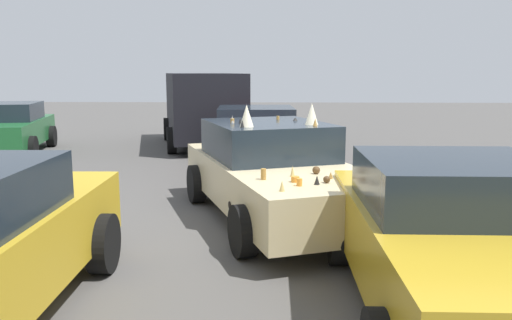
# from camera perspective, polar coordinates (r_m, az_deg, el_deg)

# --- Properties ---
(ground_plane) EXTENTS (60.00, 60.00, 0.00)m
(ground_plane) POSITION_cam_1_polar(r_m,az_deg,el_deg) (7.83, 2.21, -6.52)
(ground_plane) COLOR #514F4C
(art_car_decorated) EXTENTS (4.79, 3.20, 1.73)m
(art_car_decorated) POSITION_cam_1_polar(r_m,az_deg,el_deg) (7.75, 2.01, -1.29)
(art_car_decorated) COLOR beige
(art_car_decorated) RESTS_ON ground
(parked_van_row_back_center) EXTENTS (5.16, 3.02, 2.13)m
(parked_van_row_back_center) POSITION_cam_1_polar(r_m,az_deg,el_deg) (15.54, -5.87, 6.00)
(parked_van_row_back_center) COLOR black
(parked_van_row_back_center) RESTS_ON ground
(parked_sedan_behind_right) EXTENTS (3.92, 2.04, 1.41)m
(parked_sedan_behind_right) POSITION_cam_1_polar(r_m,az_deg,el_deg) (5.04, 21.26, -8.11)
(parked_sedan_behind_right) COLOR gold
(parked_sedan_behind_right) RESTS_ON ground
(parked_sedan_near_right) EXTENTS (4.27, 2.69, 1.36)m
(parked_sedan_near_right) POSITION_cam_1_polar(r_m,az_deg,el_deg) (15.44, -25.87, 3.14)
(parked_sedan_near_right) COLOR #1E602D
(parked_sedan_near_right) RESTS_ON ground
(parked_sedan_row_back_far) EXTENTS (4.13, 2.24, 1.40)m
(parked_sedan_row_back_far) POSITION_cam_1_polar(r_m,az_deg,el_deg) (11.69, -0.00, 2.42)
(parked_sedan_row_back_far) COLOR #5B1419
(parked_sedan_row_back_far) RESTS_ON ground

